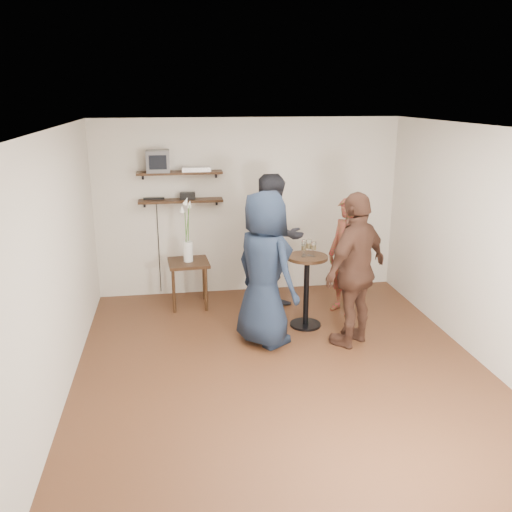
{
  "coord_description": "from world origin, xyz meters",
  "views": [
    {
      "loc": [
        -1.12,
        -5.35,
        2.92
      ],
      "look_at": [
        -0.22,
        0.4,
        1.17
      ],
      "focal_mm": 38.0,
      "sensor_mm": 36.0,
      "label": 1
    }
  ],
  "objects_px": {
    "person_plaid": "(346,256)",
    "person_brown": "(356,270)",
    "side_table": "(189,269)",
    "radio": "(187,196)",
    "person_dark": "(274,243)",
    "dvd_deck": "(196,169)",
    "drinks_table": "(307,281)",
    "crt_monitor": "(158,161)",
    "person_navy": "(265,269)"
  },
  "relations": [
    {
      "from": "person_plaid",
      "to": "person_navy",
      "type": "height_order",
      "value": "person_navy"
    },
    {
      "from": "drinks_table",
      "to": "person_plaid",
      "type": "height_order",
      "value": "person_plaid"
    },
    {
      "from": "side_table",
      "to": "person_plaid",
      "type": "distance_m",
      "value": 2.2
    },
    {
      "from": "radio",
      "to": "drinks_table",
      "type": "bearing_deg",
      "value": -43.37
    },
    {
      "from": "crt_monitor",
      "to": "person_plaid",
      "type": "relative_size",
      "value": 0.2
    },
    {
      "from": "side_table",
      "to": "person_dark",
      "type": "distance_m",
      "value": 1.27
    },
    {
      "from": "person_plaid",
      "to": "person_brown",
      "type": "distance_m",
      "value": 0.96
    },
    {
      "from": "side_table",
      "to": "drinks_table",
      "type": "xyz_separation_m",
      "value": [
        1.47,
        -0.94,
        0.06
      ]
    },
    {
      "from": "side_table",
      "to": "person_brown",
      "type": "relative_size",
      "value": 0.36
    },
    {
      "from": "side_table",
      "to": "person_dark",
      "type": "bearing_deg",
      "value": -13.16
    },
    {
      "from": "radio",
      "to": "side_table",
      "type": "bearing_deg",
      "value": -94.34
    },
    {
      "from": "crt_monitor",
      "to": "dvd_deck",
      "type": "relative_size",
      "value": 0.8
    },
    {
      "from": "dvd_deck",
      "to": "person_brown",
      "type": "bearing_deg",
      "value": -47.99
    },
    {
      "from": "person_navy",
      "to": "person_brown",
      "type": "relative_size",
      "value": 1.0
    },
    {
      "from": "side_table",
      "to": "person_plaid",
      "type": "height_order",
      "value": "person_plaid"
    },
    {
      "from": "person_plaid",
      "to": "person_dark",
      "type": "height_order",
      "value": "person_dark"
    },
    {
      "from": "radio",
      "to": "person_dark",
      "type": "relative_size",
      "value": 0.12
    },
    {
      "from": "dvd_deck",
      "to": "person_plaid",
      "type": "relative_size",
      "value": 0.25
    },
    {
      "from": "person_plaid",
      "to": "person_brown",
      "type": "relative_size",
      "value": 0.87
    },
    {
      "from": "radio",
      "to": "person_dark",
      "type": "bearing_deg",
      "value": -31.28
    },
    {
      "from": "side_table",
      "to": "person_dark",
      "type": "xyz_separation_m",
      "value": [
        1.17,
        -0.27,
        0.4
      ]
    },
    {
      "from": "drinks_table",
      "to": "person_navy",
      "type": "height_order",
      "value": "person_navy"
    },
    {
      "from": "drinks_table",
      "to": "person_navy",
      "type": "bearing_deg",
      "value": -147.43
    },
    {
      "from": "drinks_table",
      "to": "person_brown",
      "type": "relative_size",
      "value": 0.51
    },
    {
      "from": "crt_monitor",
      "to": "side_table",
      "type": "distance_m",
      "value": 1.56
    },
    {
      "from": "person_plaid",
      "to": "person_brown",
      "type": "height_order",
      "value": "person_brown"
    },
    {
      "from": "dvd_deck",
      "to": "drinks_table",
      "type": "height_order",
      "value": "dvd_deck"
    },
    {
      "from": "dvd_deck",
      "to": "drinks_table",
      "type": "distance_m",
      "value": 2.28
    },
    {
      "from": "radio",
      "to": "person_brown",
      "type": "xyz_separation_m",
      "value": [
        1.88,
        -1.94,
        -0.59
      ]
    },
    {
      "from": "crt_monitor",
      "to": "side_table",
      "type": "xyz_separation_m",
      "value": [
        0.36,
        -0.42,
        -1.46
      ]
    },
    {
      "from": "crt_monitor",
      "to": "person_plaid",
      "type": "distance_m",
      "value": 2.92
    },
    {
      "from": "crt_monitor",
      "to": "person_brown",
      "type": "xyz_separation_m",
      "value": [
        2.27,
        -1.94,
        -1.09
      ]
    },
    {
      "from": "dvd_deck",
      "to": "person_plaid",
      "type": "xyz_separation_m",
      "value": [
        1.94,
        -1.0,
        -1.09
      ]
    },
    {
      "from": "radio",
      "to": "drinks_table",
      "type": "xyz_separation_m",
      "value": [
        1.44,
        -1.36,
        -0.9
      ]
    },
    {
      "from": "person_plaid",
      "to": "person_dark",
      "type": "relative_size",
      "value": 0.85
    },
    {
      "from": "person_navy",
      "to": "dvd_deck",
      "type": "bearing_deg",
      "value": -11.09
    },
    {
      "from": "side_table",
      "to": "person_dark",
      "type": "height_order",
      "value": "person_dark"
    },
    {
      "from": "dvd_deck",
      "to": "person_plaid",
      "type": "height_order",
      "value": "dvd_deck"
    },
    {
      "from": "radio",
      "to": "person_plaid",
      "type": "xyz_separation_m",
      "value": [
        2.07,
        -1.0,
        -0.71
      ]
    },
    {
      "from": "dvd_deck",
      "to": "side_table",
      "type": "height_order",
      "value": "dvd_deck"
    },
    {
      "from": "radio",
      "to": "side_table",
      "type": "height_order",
      "value": "radio"
    },
    {
      "from": "drinks_table",
      "to": "person_brown",
      "type": "xyz_separation_m",
      "value": [
        0.44,
        -0.58,
        0.32
      ]
    },
    {
      "from": "drinks_table",
      "to": "person_dark",
      "type": "bearing_deg",
      "value": 114.07
    },
    {
      "from": "drinks_table",
      "to": "person_brown",
      "type": "height_order",
      "value": "person_brown"
    },
    {
      "from": "person_brown",
      "to": "person_plaid",
      "type": "bearing_deg",
      "value": -139.06
    },
    {
      "from": "side_table",
      "to": "crt_monitor",
      "type": "bearing_deg",
      "value": 130.65
    },
    {
      "from": "radio",
      "to": "drinks_table",
      "type": "relative_size",
      "value": 0.23
    },
    {
      "from": "radio",
      "to": "person_plaid",
      "type": "height_order",
      "value": "person_plaid"
    },
    {
      "from": "dvd_deck",
      "to": "radio",
      "type": "xyz_separation_m",
      "value": [
        -0.13,
        0.0,
        -0.38
      ]
    },
    {
      "from": "radio",
      "to": "person_dark",
      "type": "height_order",
      "value": "person_dark"
    }
  ]
}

